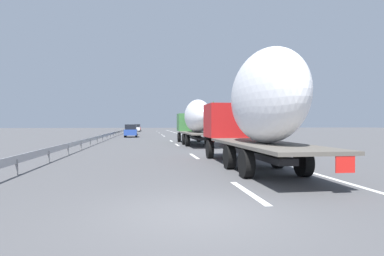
{
  "coord_description": "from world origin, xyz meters",
  "views": [
    {
      "loc": [
        -6.9,
        1.09,
        1.95
      ],
      "look_at": [
        23.1,
        -3.18,
        1.59
      ],
      "focal_mm": 30.22,
      "sensor_mm": 36.0,
      "label": 1
    }
  ],
  "objects_px": {
    "car_blue_sedan": "(131,131)",
    "car_white_van": "(137,128)",
    "car_black_suv": "(131,130)",
    "truck_lead": "(195,119)",
    "truck_trailing": "(256,107)",
    "road_sign": "(199,122)",
    "car_red_compact": "(137,128)"
  },
  "relations": [
    {
      "from": "truck_lead",
      "to": "road_sign",
      "type": "distance_m",
      "value": 17.0
    },
    {
      "from": "truck_trailing",
      "to": "road_sign",
      "type": "relative_size",
      "value": 3.74
    },
    {
      "from": "car_white_van",
      "to": "road_sign",
      "type": "height_order",
      "value": "road_sign"
    },
    {
      "from": "car_white_van",
      "to": "road_sign",
      "type": "relative_size",
      "value": 1.3
    },
    {
      "from": "car_black_suv",
      "to": "car_red_compact",
      "type": "distance_m",
      "value": 34.75
    },
    {
      "from": "car_white_van",
      "to": "truck_lead",
      "type": "bearing_deg",
      "value": -172.54
    },
    {
      "from": "car_black_suv",
      "to": "road_sign",
      "type": "bearing_deg",
      "value": -141.23
    },
    {
      "from": "truck_lead",
      "to": "truck_trailing",
      "type": "distance_m",
      "value": 17.26
    },
    {
      "from": "truck_trailing",
      "to": "car_black_suv",
      "type": "relative_size",
      "value": 2.72
    },
    {
      "from": "car_black_suv",
      "to": "car_blue_sedan",
      "type": "bearing_deg",
      "value": -177.73
    },
    {
      "from": "road_sign",
      "to": "car_white_van",
      "type": "bearing_deg",
      "value": 15.15
    },
    {
      "from": "truck_lead",
      "to": "car_black_suv",
      "type": "xyz_separation_m",
      "value": [
        29.8,
        7.41,
        -1.49
      ]
    },
    {
      "from": "truck_lead",
      "to": "truck_trailing",
      "type": "relative_size",
      "value": 1.07
    },
    {
      "from": "car_red_compact",
      "to": "road_sign",
      "type": "distance_m",
      "value": 48.96
    },
    {
      "from": "truck_trailing",
      "to": "car_red_compact",
      "type": "bearing_deg",
      "value": 5.04
    },
    {
      "from": "truck_lead",
      "to": "car_white_van",
      "type": "xyz_separation_m",
      "value": [
        54.54,
        7.14,
        -1.47
      ]
    },
    {
      "from": "car_red_compact",
      "to": "road_sign",
      "type": "xyz_separation_m",
      "value": [
        -47.84,
        -10.32,
        1.3
      ]
    },
    {
      "from": "car_black_suv",
      "to": "road_sign",
      "type": "xyz_separation_m",
      "value": [
        -13.08,
        -10.51,
        1.34
      ]
    },
    {
      "from": "truck_trailing",
      "to": "car_black_suv",
      "type": "xyz_separation_m",
      "value": [
        47.06,
        7.41,
        -1.76
      ]
    },
    {
      "from": "road_sign",
      "to": "truck_lead",
      "type": "bearing_deg",
      "value": 169.49
    },
    {
      "from": "car_blue_sedan",
      "to": "car_white_van",
      "type": "distance_m",
      "value": 35.96
    },
    {
      "from": "truck_trailing",
      "to": "car_black_suv",
      "type": "height_order",
      "value": "truck_trailing"
    },
    {
      "from": "truck_lead",
      "to": "truck_trailing",
      "type": "height_order",
      "value": "truck_trailing"
    },
    {
      "from": "truck_trailing",
      "to": "car_red_compact",
      "type": "height_order",
      "value": "truck_trailing"
    },
    {
      "from": "truck_trailing",
      "to": "car_white_van",
      "type": "height_order",
      "value": "truck_trailing"
    },
    {
      "from": "truck_lead",
      "to": "car_red_compact",
      "type": "xyz_separation_m",
      "value": [
        64.56,
        7.22,
        -1.44
      ]
    },
    {
      "from": "truck_trailing",
      "to": "car_blue_sedan",
      "type": "bearing_deg",
      "value": 10.99
    },
    {
      "from": "car_black_suv",
      "to": "car_blue_sedan",
      "type": "relative_size",
      "value": 1.07
    },
    {
      "from": "car_black_suv",
      "to": "car_white_van",
      "type": "relative_size",
      "value": 1.06
    },
    {
      "from": "car_black_suv",
      "to": "car_white_van",
      "type": "height_order",
      "value": "car_white_van"
    },
    {
      "from": "truck_trailing",
      "to": "car_blue_sedan",
      "type": "relative_size",
      "value": 2.92
    },
    {
      "from": "truck_lead",
      "to": "car_black_suv",
      "type": "height_order",
      "value": "truck_lead"
    }
  ]
}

